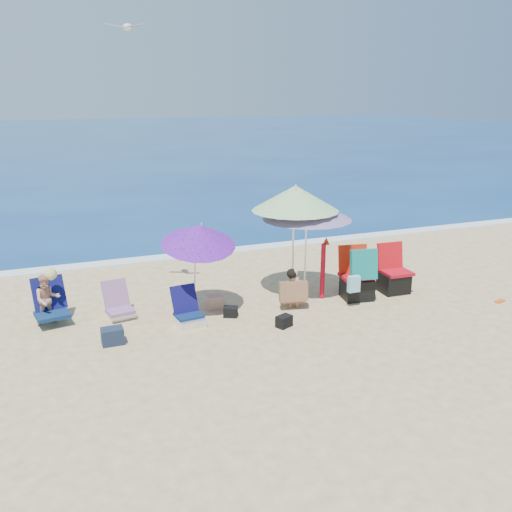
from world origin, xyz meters
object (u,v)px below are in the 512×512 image
object	(u,v)px
chair_rainbow	(119,308)
umbrella_striped	(295,198)
seagull	(127,27)
chair_navy	(189,315)
camp_chair_left	(393,278)
person_left	(48,299)
umbrella_turquoise	(307,209)
person_center	(293,289)
umbrella_blue	(199,235)
furled_umbrella	(323,265)
camp_chair_right	(357,280)

from	to	relation	value
chair_rainbow	umbrella_striped	bearing A→B (deg)	-2.11
chair_rainbow	seagull	size ratio (longest dim) A/B	1.04
chair_navy	camp_chair_left	xyz separation A→B (m)	(4.51, 0.08, 0.13)
chair_rainbow	person_left	size ratio (longest dim) A/B	0.68
umbrella_turquoise	chair_rainbow	world-z (taller)	umbrella_turquoise
umbrella_striped	person_left	distance (m)	5.08
umbrella_turquoise	camp_chair_left	bearing A→B (deg)	-15.66
camp_chair_left	person_center	bearing A→B (deg)	-178.27
umbrella_blue	chair_rainbow	world-z (taller)	umbrella_blue
furled_umbrella	umbrella_striped	bearing A→B (deg)	141.34
person_center	seagull	xyz separation A→B (m)	(-2.71, 1.26, 4.79)
camp_chair_right	person_left	xyz separation A→B (m)	(-5.92, 0.98, 0.07)
chair_navy	camp_chair_left	world-z (taller)	camp_chair_left
camp_chair_left	camp_chair_right	size ratio (longest dim) A/B	0.91
furled_umbrella	camp_chair_left	world-z (taller)	furled_umbrella
chair_rainbow	person_center	bearing A→B (deg)	-13.77
umbrella_blue	camp_chair_left	xyz separation A→B (m)	(4.16, -0.31, -1.26)
umbrella_blue	person_left	bearing A→B (deg)	168.11
person_center	chair_navy	bearing A→B (deg)	-179.68
person_left	furled_umbrella	bearing A→B (deg)	-7.24
person_left	seagull	xyz separation A→B (m)	(1.78, 0.31, 4.71)
umbrella_striped	chair_rainbow	distance (m)	4.05
chair_navy	person_left	bearing A→B (deg)	157.82
camp_chair_left	seagull	size ratio (longest dim) A/B	1.51
chair_rainbow	person_left	xyz separation A→B (m)	(-1.23, 0.16, 0.30)
furled_umbrella	chair_navy	distance (m)	2.99
umbrella_striped	umbrella_blue	distance (m)	2.17
chair_navy	camp_chair_right	xyz separation A→B (m)	(3.55, -0.01, 0.23)
person_center	seagull	distance (m)	5.65
umbrella_turquoise	person_center	bearing A→B (deg)	-133.10
chair_rainbow	camp_chair_left	size ratio (longest dim) A/B	0.69
umbrella_turquoise	person_center	size ratio (longest dim) A/B	2.93
camp_chair_right	person_center	distance (m)	1.43
umbrella_turquoise	person_center	world-z (taller)	umbrella_turquoise
umbrella_turquoise	person_center	distance (m)	1.66
umbrella_striped	seagull	bearing A→B (deg)	168.90
umbrella_striped	camp_chair_left	size ratio (longest dim) A/B	2.29
person_left	camp_chair_right	bearing A→B (deg)	-9.40
person_left	seagull	world-z (taller)	seagull
seagull	chair_navy	bearing A→B (deg)	-65.23
seagull	camp_chair_left	bearing A→B (deg)	-13.14
umbrella_striped	person_center	xyz separation A→B (m)	(-0.32, -0.67, -1.67)
umbrella_striped	chair_navy	bearing A→B (deg)	-164.47
person_center	camp_chair_right	bearing A→B (deg)	-1.05
chair_navy	person_left	size ratio (longest dim) A/B	0.65
camp_chair_left	person_center	distance (m)	2.39
chair_rainbow	camp_chair_left	distance (m)	5.69
umbrella_striped	seagull	size ratio (longest dim) A/B	3.46
umbrella_blue	camp_chair_left	size ratio (longest dim) A/B	1.86
umbrella_turquoise	furled_umbrella	distance (m)	1.21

